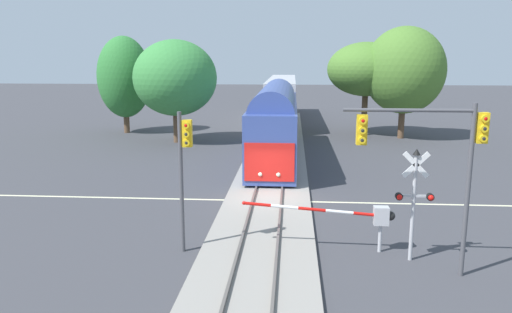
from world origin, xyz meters
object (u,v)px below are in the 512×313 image
(oak_behind_train, at_px, (175,78))
(crossing_signal_mast, at_px, (414,194))
(traffic_signal_near_right, at_px, (435,147))
(oak_far_right, at_px, (404,70))
(pine_left_background, at_px, (124,77))
(commuter_train, at_px, (279,107))
(elm_centre_background, at_px, (366,69))
(crossing_gate_near, at_px, (364,216))
(traffic_signal_median, at_px, (184,160))

(oak_behind_train, bearing_deg, crossing_signal_mast, -59.76)
(traffic_signal_near_right, xyz_separation_m, oak_far_right, (5.31, 29.72, 1.70))
(crossing_signal_mast, xyz_separation_m, pine_left_background, (-20.68, 29.98, 2.87))
(oak_far_right, bearing_deg, pine_left_background, 176.79)
(oak_behind_train, bearing_deg, pine_left_background, 140.28)
(crossing_signal_mast, bearing_deg, pine_left_background, 124.60)
(commuter_train, height_order, pine_left_background, pine_left_background)
(crossing_signal_mast, xyz_separation_m, elm_centre_background, (2.43, 30.17, 3.65))
(crossing_signal_mast, height_order, oak_far_right, oak_far_right)
(crossing_gate_near, distance_m, oak_behind_train, 27.58)
(crossing_gate_near, height_order, pine_left_background, pine_left_background)
(traffic_signal_median, height_order, oak_behind_train, oak_behind_train)
(traffic_signal_median, height_order, oak_far_right, oak_far_right)
(traffic_signal_median, relative_size, elm_centre_background, 0.62)
(commuter_train, xyz_separation_m, oak_behind_train, (-8.84, -3.94, 2.79))
(traffic_signal_near_right, xyz_separation_m, pine_left_background, (-20.94, 31.19, 0.96))
(traffic_signal_median, bearing_deg, commuter_train, 84.44)
(crossing_gate_near, distance_m, pine_left_background, 35.11)
(elm_centre_background, distance_m, pine_left_background, 23.12)
(crossing_gate_near, xyz_separation_m, elm_centre_background, (4.07, 29.42, 4.76))
(commuter_train, relative_size, traffic_signal_median, 7.89)
(crossing_signal_mast, relative_size, traffic_signal_median, 0.77)
(commuter_train, distance_m, crossing_gate_near, 28.32)
(commuter_train, height_order, crossing_signal_mast, commuter_train)
(commuter_train, xyz_separation_m, elm_centre_background, (8.06, 1.41, 3.41))
(traffic_signal_median, xyz_separation_m, oak_far_right, (13.98, 28.27, 2.54))
(commuter_train, bearing_deg, pine_left_background, 175.37)
(pine_left_background, bearing_deg, oak_behind_train, -39.72)
(crossing_gate_near, height_order, oak_behind_train, oak_behind_train)
(oak_behind_train, relative_size, oak_far_right, 0.88)
(oak_behind_train, xyz_separation_m, pine_left_background, (-6.21, 5.16, -0.15))
(crossing_signal_mast, xyz_separation_m, traffic_signal_median, (-8.40, 0.24, 1.07))
(oak_behind_train, bearing_deg, oak_far_right, 10.43)
(traffic_signal_near_right, relative_size, oak_far_right, 0.59)
(commuter_train, relative_size, elm_centre_background, 4.88)
(traffic_signal_median, xyz_separation_m, traffic_signal_near_right, (8.67, -1.46, 0.84))
(elm_centre_background, relative_size, oak_behind_train, 0.99)
(traffic_signal_median, height_order, pine_left_background, pine_left_background)
(crossing_gate_near, height_order, elm_centre_background, elm_centre_background)
(crossing_gate_near, xyz_separation_m, oak_behind_train, (-12.83, 24.07, 4.13))
(oak_far_right, bearing_deg, crossing_signal_mast, -101.07)
(traffic_signal_near_right, bearing_deg, pine_left_background, 123.87)
(oak_behind_train, bearing_deg, traffic_signal_median, -76.14)
(crossing_gate_near, xyz_separation_m, pine_left_background, (-19.04, 29.23, 3.98))
(oak_behind_train, relative_size, pine_left_background, 0.94)
(commuter_train, distance_m, traffic_signal_near_right, 30.59)
(crossing_signal_mast, relative_size, traffic_signal_near_right, 0.71)
(crossing_signal_mast, bearing_deg, traffic_signal_near_right, -77.70)
(commuter_train, distance_m, oak_far_right, 11.70)
(commuter_train, relative_size, oak_far_right, 4.24)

